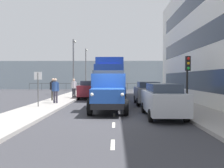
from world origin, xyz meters
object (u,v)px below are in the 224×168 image
object	(u,v)px
street_sign	(38,83)
lorry_cargo_blue	(110,77)
lamp_post_promenade	(74,61)
lamp_post_far	(86,65)
car_maroon_oppositeside_0	(90,89)
traffic_light_near	(188,70)
car_silver_kerbside_near	(163,100)
car_grey_kerbside_1	(148,93)
truck_vintage_blue	(109,92)
pedestrian_couple_a	(55,88)
pedestrian_strolling	(53,87)
pedestrian_near_railing	(74,86)

from	to	relation	value
street_sign	lorry_cargo_blue	bearing A→B (deg)	-120.68
lamp_post_promenade	lamp_post_far	xyz separation A→B (m)	(-0.20, -9.55, 0.07)
car_maroon_oppositeside_0	lorry_cargo_blue	bearing A→B (deg)	176.16
traffic_light_near	lorry_cargo_blue	bearing A→B (deg)	-58.04
car_silver_kerbside_near	traffic_light_near	world-z (taller)	traffic_light_near
lamp_post_promenade	street_sign	xyz separation A→B (m)	(0.20, 11.89, -2.22)
lorry_cargo_blue	car_grey_kerbside_1	xyz separation A→B (m)	(-2.95, 5.05, -1.18)
truck_vintage_blue	street_sign	world-z (taller)	truck_vintage_blue
lorry_cargo_blue	car_maroon_oppositeside_0	bearing A→B (deg)	-3.84
car_maroon_oppositeside_0	pedestrian_couple_a	xyz separation A→B (m)	(1.89, 5.62, 0.34)
car_grey_kerbside_1	pedestrian_strolling	bearing A→B (deg)	-12.59
car_grey_kerbside_1	pedestrian_couple_a	size ratio (longest dim) A/B	2.11
car_grey_kerbside_1	car_maroon_oppositeside_0	distance (m)	7.16
pedestrian_couple_a	pedestrian_strolling	xyz separation A→B (m)	(0.74, -2.13, 0.00)
car_maroon_oppositeside_0	pedestrian_couple_a	distance (m)	5.94
car_silver_kerbside_near	pedestrian_couple_a	bearing A→B (deg)	-37.61
car_silver_kerbside_near	pedestrian_strolling	size ratio (longest dim) A/B	2.45
truck_vintage_blue	lamp_post_far	distance (m)	23.40
street_sign	car_grey_kerbside_1	bearing A→B (deg)	-161.41
lorry_cargo_blue	traffic_light_near	distance (m)	9.51
truck_vintage_blue	lamp_post_promenade	world-z (taller)	lamp_post_promenade
car_maroon_oppositeside_0	lamp_post_far	bearing A→B (deg)	-81.32
car_maroon_oppositeside_0	pedestrian_strolling	world-z (taller)	pedestrian_strolling
car_silver_kerbside_near	car_grey_kerbside_1	size ratio (longest dim) A/B	1.17
pedestrian_couple_a	lamp_post_far	size ratio (longest dim) A/B	0.28
car_maroon_oppositeside_0	car_silver_kerbside_near	bearing A→B (deg)	114.40
car_grey_kerbside_1	pedestrian_near_railing	distance (m)	7.87
car_grey_kerbside_1	traffic_light_near	bearing A→B (deg)	124.64
lamp_post_promenade	street_sign	world-z (taller)	lamp_post_promenade
pedestrian_near_railing	lamp_post_far	distance (m)	14.60
truck_vintage_blue	car_silver_kerbside_near	size ratio (longest dim) A/B	1.26
car_grey_kerbside_1	car_maroon_oppositeside_0	xyz separation A→B (m)	(4.94, -5.19, 0.00)
street_sign	lamp_post_promenade	bearing A→B (deg)	-90.95
car_grey_kerbside_1	pedestrian_couple_a	bearing A→B (deg)	3.65
pedestrian_strolling	lamp_post_far	distance (m)	17.47
lorry_cargo_blue	pedestrian_couple_a	distance (m)	6.78
car_maroon_oppositeside_0	traffic_light_near	world-z (taller)	traffic_light_near
truck_vintage_blue	pedestrian_strolling	xyz separation A→B (m)	(4.77, -5.60, 0.05)
traffic_light_near	lamp_post_promenade	size ratio (longest dim) A/B	0.51
car_grey_kerbside_1	pedestrian_couple_a	world-z (taller)	pedestrian_couple_a
car_silver_kerbside_near	street_sign	world-z (taller)	street_sign
pedestrian_couple_a	car_grey_kerbside_1	bearing A→B (deg)	-176.35
pedestrian_strolling	pedestrian_near_railing	size ratio (longest dim) A/B	1.02
truck_vintage_blue	pedestrian_strolling	size ratio (longest dim) A/B	3.09
car_maroon_oppositeside_0	pedestrian_near_railing	xyz separation A→B (m)	(1.43, 0.57, 0.31)
pedestrian_couple_a	street_sign	bearing A→B (deg)	73.79
pedestrian_couple_a	truck_vintage_blue	bearing A→B (deg)	139.25
truck_vintage_blue	street_sign	xyz separation A→B (m)	(4.63, -1.41, 0.50)
truck_vintage_blue	pedestrian_strolling	world-z (taller)	truck_vintage_blue
pedestrian_couple_a	street_sign	world-z (taller)	street_sign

